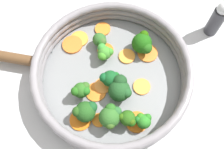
{
  "coord_description": "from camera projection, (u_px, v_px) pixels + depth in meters",
  "views": [
    {
      "loc": [
        -0.23,
        0.02,
        0.56
      ],
      "look_at": [
        0.0,
        0.0,
        0.03
      ],
      "focal_mm": 42.0,
      "sensor_mm": 36.0,
      "label": 1
    }
  ],
  "objects": [
    {
      "name": "ground_plane",
      "position": [
        112.0,
        80.0,
        0.61
      ],
      "size": [
        4.0,
        4.0,
        0.0
      ],
      "primitive_type": "plane",
      "color": "#B5B7BC"
    },
    {
      "name": "skillet",
      "position": [
        112.0,
        78.0,
        0.6
      ],
      "size": [
        0.33,
        0.33,
        0.02
      ],
      "primitive_type": "cylinder",
      "color": "gray",
      "rests_on": "ground_plane"
    },
    {
      "name": "skillet_rim_wall",
      "position": [
        112.0,
        72.0,
        0.57
      ],
      "size": [
        0.35,
        0.35,
        0.05
      ],
      "color": "gray",
      "rests_on": "skillet"
    },
    {
      "name": "skillet_handle",
      "position": [
        3.0,
        56.0,
        0.6
      ],
      "size": [
        0.08,
        0.18,
        0.02
      ],
      "primitive_type": "cylinder",
      "rotation": [
        1.57,
        0.0,
        2.85
      ],
      "color": "brown",
      "rests_on": "skillet"
    },
    {
      "name": "skillet_rivet_left",
      "position": [
        51.0,
        51.0,
        0.62
      ],
      "size": [
        0.01,
        0.01,
        0.01
      ],
      "primitive_type": "sphere",
      "color": "gray",
      "rests_on": "skillet"
    },
    {
      "name": "skillet_rivet_right",
      "position": [
        42.0,
        80.0,
        0.59
      ],
      "size": [
        0.01,
        0.01,
        0.01
      ],
      "primitive_type": "sphere",
      "color": "gray",
      "rests_on": "skillet"
    },
    {
      "name": "carrot_slice_0",
      "position": [
        103.0,
        29.0,
        0.64
      ],
      "size": [
        0.05,
        0.05,
        0.01
      ],
      "primitive_type": "cylinder",
      "rotation": [
        0.0,
        0.0,
        2.75
      ],
      "color": "orange",
      "rests_on": "skillet"
    },
    {
      "name": "carrot_slice_1",
      "position": [
        96.0,
        92.0,
        0.58
      ],
      "size": [
        0.06,
        0.06,
        0.0
      ],
      "primitive_type": "cylinder",
      "rotation": [
        0.0,
        0.0,
        2.26
      ],
      "color": "orange",
      "rests_on": "skillet"
    },
    {
      "name": "carrot_slice_2",
      "position": [
        99.0,
        120.0,
        0.55
      ],
      "size": [
        0.04,
        0.04,
        0.0
      ],
      "primitive_type": "cylinder",
      "rotation": [
        0.0,
        0.0,
        5.66
      ],
      "color": "orange",
      "rests_on": "skillet"
    },
    {
      "name": "carrot_slice_3",
      "position": [
        79.0,
        39.0,
        0.63
      ],
      "size": [
        0.06,
        0.06,
        0.0
      ],
      "primitive_type": "cylinder",
      "rotation": [
        0.0,
        0.0,
        3.7
      ],
      "color": "orange",
      "rests_on": "skillet"
    },
    {
      "name": "carrot_slice_4",
      "position": [
        105.0,
        50.0,
        0.62
      ],
      "size": [
        0.05,
        0.05,
        0.0
      ],
      "primitive_type": "cylinder",
      "rotation": [
        0.0,
        0.0,
        4.28
      ],
      "color": "orange",
      "rests_on": "skillet"
    },
    {
      "name": "carrot_slice_5",
      "position": [
        103.0,
        86.0,
        0.58
      ],
      "size": [
        0.04,
        0.04,
        0.0
      ],
      "primitive_type": "cylinder",
      "rotation": [
        0.0,
        0.0,
        3.34
      ],
      "color": "orange",
      "rests_on": "skillet"
    },
    {
      "name": "carrot_slice_6",
      "position": [
        72.0,
        45.0,
        0.63
      ],
      "size": [
        0.06,
        0.06,
        0.01
      ],
      "primitive_type": "cylinder",
      "rotation": [
        0.0,
        0.0,
        2.83
      ],
      "color": "orange",
      "rests_on": "skillet"
    },
    {
      "name": "carrot_slice_7",
      "position": [
        148.0,
        53.0,
        0.62
      ],
      "size": [
        0.05,
        0.05,
        0.0
      ],
      "primitive_type": "cylinder",
      "rotation": [
        0.0,
        0.0,
        3.02
      ],
      "color": "orange",
      "rests_on": "skillet"
    },
    {
      "name": "carrot_slice_8",
      "position": [
        137.0,
        122.0,
        0.55
      ],
      "size": [
        0.05,
        0.05,
        0.0
      ],
      "primitive_type": "cylinder",
      "rotation": [
        0.0,
        0.0,
        2.97
      ],
      "color": "orange",
      "rests_on": "skillet"
    },
    {
      "name": "carrot_slice_9",
      "position": [
        142.0,
        87.0,
        0.58
      ],
      "size": [
        0.05,
        0.05,
        0.0
      ],
      "primitive_type": "cylinder",
      "rotation": [
        0.0,
        0.0,
        1.98
      ],
      "color": "orange",
      "rests_on": "skillet"
    },
    {
      "name": "carrot_slice_10",
      "position": [
        80.0,
        120.0,
        0.55
      ],
      "size": [
        0.05,
        0.05,
        0.0
      ],
      "primitive_type": "cylinder",
      "rotation": [
        0.0,
        0.0,
        1.42
      ],
      "color": "orange",
      "rests_on": "skillet"
    },
    {
      "name": "carrot_slice_11",
      "position": [
        127.0,
        56.0,
        0.61
      ],
      "size": [
        0.05,
        0.05,
        0.0
      ],
      "primitive_type": "cylinder",
      "rotation": [
        0.0,
        0.0,
        4.31
      ],
      "color": "orange",
      "rests_on": "skillet"
    },
    {
      "name": "broccoli_floret_0",
      "position": [
        143.0,
        43.0,
        0.6
      ],
      "size": [
        0.05,
        0.05,
        0.05
      ],
      "color": "#7EAF6B",
      "rests_on": "skillet"
    },
    {
      "name": "broccoli_floret_1",
      "position": [
        85.0,
        111.0,
        0.54
      ],
      "size": [
        0.04,
        0.05,
        0.05
      ],
      "color": "#7C9B5A",
      "rests_on": "skillet"
    },
    {
      "name": "broccoli_floret_2",
      "position": [
        110.0,
        116.0,
        0.52
      ],
      "size": [
        0.05,
        0.04,
        0.05
      ],
      "color": "#89A56A",
      "rests_on": "skillet"
    },
    {
      "name": "broccoli_floret_3",
      "position": [
        120.0,
        89.0,
        0.55
      ],
      "size": [
        0.06,
        0.05,
        0.05
      ],
      "color": "#5E8E51",
      "rests_on": "skillet"
    },
    {
      "name": "broccoli_floret_4",
      "position": [
        110.0,
        78.0,
        0.56
      ],
      "size": [
        0.04,
        0.04,
        0.05
      ],
      "color": "#7AA256",
      "rests_on": "skillet"
    },
    {
      "name": "broccoli_floret_5",
      "position": [
        81.0,
        90.0,
        0.55
      ],
      "size": [
        0.03,
        0.04,
        0.04
      ],
      "color": "#7CA766",
      "rests_on": "skillet"
    },
    {
      "name": "broccoli_floret_6",
      "position": [
        100.0,
        40.0,
        0.61
      ],
      "size": [
        0.04,
        0.03,
        0.04
      ],
      "color": "#6E8E4E",
      "rests_on": "skillet"
    },
    {
      "name": "broccoli_floret_7",
      "position": [
        104.0,
        53.0,
        0.59
      ],
      "size": [
        0.04,
        0.04,
        0.04
      ],
      "color": "#659249",
      "rests_on": "skillet"
    },
    {
      "name": "broccoli_floret_8",
      "position": [
        143.0,
        121.0,
        0.53
      ],
      "size": [
        0.03,
        0.03,
        0.04
      ],
      "color": "olive",
      "rests_on": "skillet"
    },
    {
      "name": "broccoli_floret_9",
      "position": [
        128.0,
        119.0,
        0.52
      ],
      "size": [
        0.03,
        0.03,
        0.05
      ],
      "color": "#86AF68",
      "rests_on": "skillet"
    },
    {
      "name": "salt_shaker",
      "position": [
        217.0,
        19.0,
        0.62
      ],
      "size": [
        0.03,
        0.03,
        0.1
      ],
      "color": "#333338",
      "rests_on": "ground_plane"
    }
  ]
}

